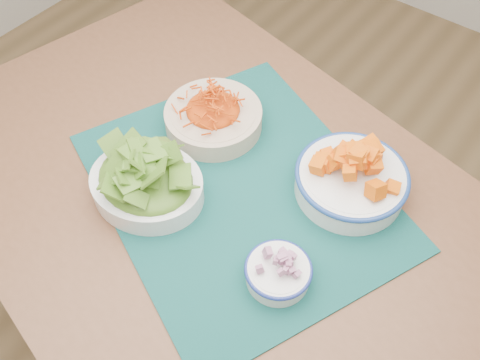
# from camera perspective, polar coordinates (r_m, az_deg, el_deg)

# --- Properties ---
(ground) EXTENTS (4.00, 4.00, 0.00)m
(ground) POSITION_cam_1_polar(r_m,az_deg,el_deg) (1.71, -3.78, -17.26)
(ground) COLOR olive
(ground) RESTS_ON ground
(table) EXTENTS (1.43, 1.10, 0.75)m
(table) POSITION_cam_1_polar(r_m,az_deg,el_deg) (1.13, -2.53, -4.13)
(table) COLOR brown
(table) RESTS_ON ground
(placemat) EXTENTS (0.75, 0.69, 0.00)m
(placemat) POSITION_cam_1_polar(r_m,az_deg,el_deg) (1.06, 0.00, -1.06)
(placemat) COLOR #072E2C
(placemat) RESTS_ON table
(carrot_bowl) EXTENTS (0.23, 0.23, 0.08)m
(carrot_bowl) POSITION_cam_1_polar(r_m,az_deg,el_deg) (1.14, -2.88, 7.07)
(carrot_bowl) COLOR #C7AF94
(carrot_bowl) RESTS_ON placemat
(squash_bowl) EXTENTS (0.23, 0.23, 0.11)m
(squash_bowl) POSITION_cam_1_polar(r_m,az_deg,el_deg) (1.04, 11.93, 0.67)
(squash_bowl) COLOR white
(squash_bowl) RESTS_ON placemat
(lettuce_bowl) EXTENTS (0.26, 0.24, 0.11)m
(lettuce_bowl) POSITION_cam_1_polar(r_m,az_deg,el_deg) (1.03, -10.06, 0.23)
(lettuce_bowl) COLOR white
(lettuce_bowl) RESTS_ON placemat
(onion_bowl) EXTENTS (0.12, 0.12, 0.06)m
(onion_bowl) POSITION_cam_1_polar(r_m,az_deg,el_deg) (0.93, 4.11, -9.63)
(onion_bowl) COLOR white
(onion_bowl) RESTS_ON placemat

